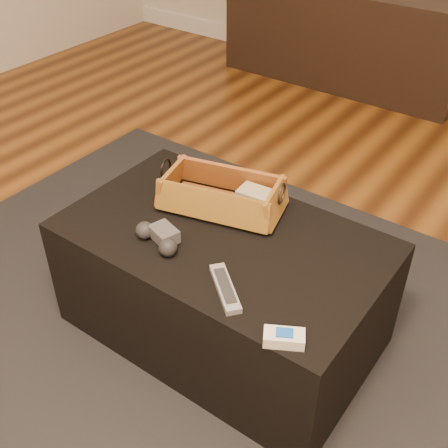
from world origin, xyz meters
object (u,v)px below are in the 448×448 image
Objects in this scene: media_cabinet at (345,36)px; ottoman at (223,285)px; cream_gadget at (284,338)px; game_controller at (159,237)px; tv_remote at (214,203)px; wicker_basket at (222,196)px; silver_remote at (225,288)px.

ottoman is at bearing -73.21° from media_cabinet.
ottoman is 8.88× the size of cream_gadget.
media_cabinet is at bearing 112.75° from cream_gadget.
game_controller reaches higher than ottoman.
game_controller reaches higher than tv_remote.
media_cabinet is 1.55× the size of ottoman.
ottoman is 5.70× the size of game_controller.
media_cabinet is 2.25m from wicker_basket.
silver_remote is (0.25, -0.29, -0.01)m from tv_remote.
cream_gadget reaches higher than silver_remote.
media_cabinet is 3.58× the size of wicker_basket.
silver_remote is (0.24, -0.31, -0.04)m from wicker_basket.
silver_remote is 0.23m from cream_gadget.
ottoman is 2.30× the size of wicker_basket.
wicker_basket reaches higher than cream_gadget.
media_cabinet reaches higher than wicker_basket.
ottoman is at bearing -63.23° from tv_remote.
game_controller is 0.28m from silver_remote.
media_cabinet is 2.61m from silver_remote.
wicker_basket is 3.86× the size of cream_gadget.
media_cabinet is at bearing 106.79° from ottoman.
game_controller reaches higher than silver_remote.
media_cabinet is 8.99× the size of silver_remote.
cream_gadget is at bearing -39.04° from wicker_basket.
cream_gadget is at bearing -57.02° from tv_remote.
game_controller is (0.56, -2.42, 0.15)m from media_cabinet.
silver_remote is at bearing -52.51° from wicker_basket.
silver_remote is (0.28, -0.05, -0.02)m from game_controller.
cream_gadget reaches higher than ottoman.
wicker_basket is 2.48× the size of game_controller.
media_cabinet is 2.49m from game_controller.
cream_gadget is (0.50, -0.11, -0.01)m from game_controller.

